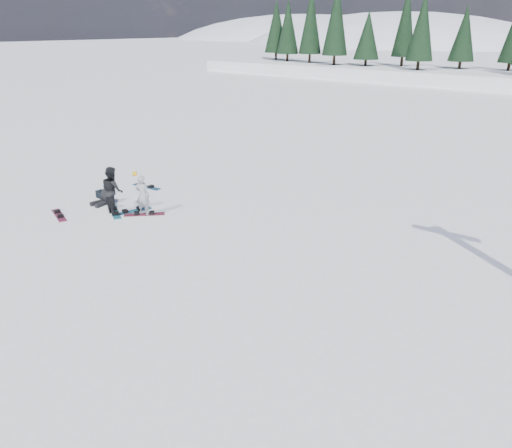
{
  "coord_description": "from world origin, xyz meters",
  "views": [
    {
      "loc": [
        12.72,
        -10.11,
        6.66
      ],
      "look_at": [
        3.9,
        0.61,
        1.1
      ],
      "focal_mm": 35.0,
      "sensor_mm": 36.0,
      "label": 1
    }
  ],
  "objects_px": {
    "snowboarder_woman": "(143,195)",
    "snowboard_loose_b": "(59,215)",
    "snowboard_loose_a": "(132,211)",
    "seated_rider": "(106,196)",
    "snowboard_loose_c": "(147,187)",
    "gear_bag": "(102,194)",
    "snowboarder_man": "(113,190)"
  },
  "relations": [
    {
      "from": "seated_rider",
      "to": "gear_bag",
      "type": "bearing_deg",
      "value": 155.99
    },
    {
      "from": "snowboarder_woman",
      "to": "snowboard_loose_b",
      "type": "xyz_separation_m",
      "value": [
        -2.4,
        -2.09,
        -0.77
      ]
    },
    {
      "from": "snowboard_loose_a",
      "to": "snowboard_loose_b",
      "type": "relative_size",
      "value": 1.0
    },
    {
      "from": "snowboard_loose_c",
      "to": "snowboard_loose_a",
      "type": "xyz_separation_m",
      "value": [
        2.05,
        -2.35,
        0.0
      ]
    },
    {
      "from": "snowboard_loose_c",
      "to": "snowboarder_man",
      "type": "bearing_deg",
      "value": -65.14
    },
    {
      "from": "gear_bag",
      "to": "snowboard_loose_a",
      "type": "xyz_separation_m",
      "value": [
        2.3,
        -0.23,
        -0.14
      ]
    },
    {
      "from": "seated_rider",
      "to": "gear_bag",
      "type": "relative_size",
      "value": 2.14
    },
    {
      "from": "snowboard_loose_a",
      "to": "snowboard_loose_b",
      "type": "distance_m",
      "value": 2.69
    },
    {
      "from": "seated_rider",
      "to": "snowboard_loose_b",
      "type": "xyz_separation_m",
      "value": [
        -0.17,
        -1.99,
        -0.29
      ]
    },
    {
      "from": "snowboarder_woman",
      "to": "snowboard_loose_b",
      "type": "bearing_deg",
      "value": 21.19
    },
    {
      "from": "snowboarder_man",
      "to": "snowboard_loose_b",
      "type": "bearing_deg",
      "value": 64.15
    },
    {
      "from": "snowboard_loose_a",
      "to": "gear_bag",
      "type": "bearing_deg",
      "value": 101.24
    },
    {
      "from": "snowboarder_man",
      "to": "seated_rider",
      "type": "bearing_deg",
      "value": -5.24
    },
    {
      "from": "gear_bag",
      "to": "snowboarder_woman",
      "type": "bearing_deg",
      "value": -3.04
    },
    {
      "from": "snowboarder_woman",
      "to": "snowboard_loose_a",
      "type": "xyz_separation_m",
      "value": [
        -0.62,
        -0.07,
        -0.77
      ]
    },
    {
      "from": "snowboarder_man",
      "to": "snowboard_loose_b",
      "type": "distance_m",
      "value": 2.23
    },
    {
      "from": "snowboard_loose_a",
      "to": "snowboard_loose_b",
      "type": "bearing_deg",
      "value": 155.49
    },
    {
      "from": "snowboarder_woman",
      "to": "snowboard_loose_a",
      "type": "distance_m",
      "value": 1.0
    },
    {
      "from": "seated_rider",
      "to": "snowboard_loose_a",
      "type": "distance_m",
      "value": 1.63
    },
    {
      "from": "snowboard_loose_c",
      "to": "seated_rider",
      "type": "bearing_deg",
      "value": -84.54
    },
    {
      "from": "snowboard_loose_b",
      "to": "snowboard_loose_a",
      "type": "bearing_deg",
      "value": 67.74
    },
    {
      "from": "seated_rider",
      "to": "snowboard_loose_a",
      "type": "relative_size",
      "value": 0.64
    },
    {
      "from": "snowboarder_woman",
      "to": "snowboarder_man",
      "type": "bearing_deg",
      "value": 9.35
    },
    {
      "from": "seated_rider",
      "to": "gear_bag",
      "type": "height_order",
      "value": "seated_rider"
    },
    {
      "from": "snowboard_loose_c",
      "to": "snowboard_loose_b",
      "type": "relative_size",
      "value": 1.0
    },
    {
      "from": "gear_bag",
      "to": "snowboard_loose_b",
      "type": "xyz_separation_m",
      "value": [
        0.53,
        -2.24,
        -0.14
      ]
    },
    {
      "from": "snowboarder_woman",
      "to": "snowboard_loose_c",
      "type": "relative_size",
      "value": 1.12
    },
    {
      "from": "snowboard_loose_b",
      "to": "snowboarder_woman",
      "type": "bearing_deg",
      "value": 60.16
    },
    {
      "from": "gear_bag",
      "to": "snowboard_loose_b",
      "type": "bearing_deg",
      "value": -76.78
    },
    {
      "from": "seated_rider",
      "to": "snowboard_loose_b",
      "type": "relative_size",
      "value": 0.64
    },
    {
      "from": "snowboarder_woman",
      "to": "snowboard_loose_c",
      "type": "height_order",
      "value": "snowboarder_woman"
    },
    {
      "from": "snowboarder_woman",
      "to": "snowboarder_man",
      "type": "xyz_separation_m",
      "value": [
        -1.03,
        -0.57,
        0.12
      ]
    }
  ]
}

